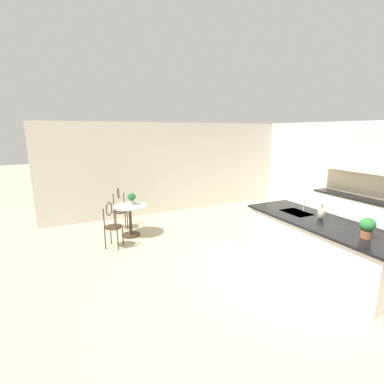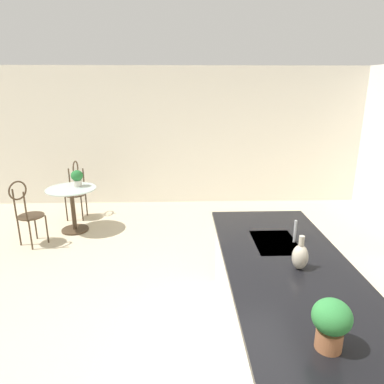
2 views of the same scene
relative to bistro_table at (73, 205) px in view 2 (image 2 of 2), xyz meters
The scene contains 10 objects.
ground_plane 3.34m from the bistro_table, 33.61° to the left, with size 40.00×40.00×0.00m, color beige.
wall_left_window 2.54m from the bistro_table, 129.48° to the left, with size 0.12×7.80×2.70m, color silver.
kitchen_island 4.06m from the bistro_table, 41.29° to the left, with size 2.80×1.06×0.92m.
bistro_table is the anchor object (origin of this frame).
chair_near_window 0.66m from the bistro_table, 169.47° to the right, with size 0.49×0.39×1.04m.
chair_by_island 0.76m from the bistro_table, 42.54° to the right, with size 0.53×0.53×1.04m.
sink_faucet 3.84m from the bistro_table, 48.81° to the left, with size 0.02×0.02×0.22m, color #B2B5BA.
potted_plant_on_table 0.47m from the bistro_table, 143.74° to the left, with size 0.19×0.19×0.27m.
potted_plant_counter_far 4.74m from the bistro_table, 33.80° to the left, with size 0.22×0.22×0.31m.
vase_on_counter 4.11m from the bistro_table, 42.41° to the left, with size 0.13×0.13×0.29m.
Camera 2 is at (2.77, -0.05, 2.36)m, focal length 32.84 mm.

